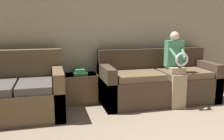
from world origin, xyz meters
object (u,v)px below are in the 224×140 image
at_px(couch_main, 157,83).
at_px(side_shelf, 80,88).
at_px(child_left_seated, 176,66).
at_px(book_stack, 80,72).
at_px(couch_side, 18,94).

relative_size(couch_main, side_shelf, 3.54).
relative_size(child_left_seated, book_stack, 4.15).
xyz_separation_m(couch_main, book_stack, (-1.38, 0.26, 0.22)).
bearing_deg(book_stack, side_shelf, -18.03).
bearing_deg(couch_main, side_shelf, 169.35).
bearing_deg(child_left_seated, side_shelf, 158.40).
distance_m(couch_main, book_stack, 1.42).
bearing_deg(book_stack, couch_main, -10.69).
xyz_separation_m(couch_main, couch_side, (-2.38, -0.12, -0.00)).
bearing_deg(couch_side, book_stack, 20.95).
relative_size(couch_main, book_stack, 6.76).
distance_m(child_left_seated, side_shelf, 1.70).
distance_m(couch_side, child_left_seated, 2.57).
xyz_separation_m(couch_side, book_stack, (1.00, 0.38, 0.22)).
distance_m(couch_main, side_shelf, 1.40).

